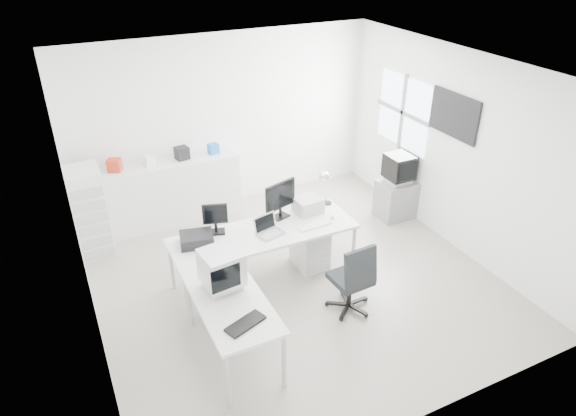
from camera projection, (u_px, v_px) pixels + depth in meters
name	position (u px, v px, depth m)	size (l,w,h in m)	color
floor	(294.00, 279.00, 6.90)	(5.00, 5.00, 0.01)	silver
ceiling	(296.00, 71.00, 5.53)	(5.00, 5.00, 0.01)	white
back_wall	(225.00, 123.00, 8.18)	(5.00, 0.02, 2.80)	white
left_wall	(78.00, 235.00, 5.27)	(0.02, 5.00, 2.80)	white
right_wall	(455.00, 151.00, 7.16)	(0.02, 5.00, 2.80)	white
window	(403.00, 112.00, 8.00)	(0.02, 1.20, 1.10)	white
wall_picture	(454.00, 115.00, 6.99)	(0.04, 0.90, 0.60)	black
main_desk	(265.00, 256.00, 6.72)	(2.40, 0.80, 0.75)	silver
side_desk	(233.00, 328.00, 5.53)	(0.70, 1.40, 0.75)	silver
drawer_pedestal	(310.00, 246.00, 7.06)	(0.40, 0.50, 0.60)	silver
inkjet_printer	(197.00, 239.00, 6.26)	(0.40, 0.31, 0.14)	black
lcd_monitor_small	(215.00, 219.00, 6.43)	(0.31, 0.18, 0.39)	black
lcd_monitor_large	(280.00, 200.00, 6.74)	(0.49, 0.20, 0.51)	black
laptop	(271.00, 227.00, 6.42)	(0.36, 0.37, 0.24)	#B7B7BA
white_keyboard	(314.00, 225.00, 6.66)	(0.45, 0.14, 0.02)	silver
white_mouse	(332.00, 217.00, 6.80)	(0.06, 0.06, 0.06)	silver
laser_printer	(308.00, 205.00, 6.94)	(0.35, 0.30, 0.20)	#B0B0B0
desk_lamp	(328.00, 188.00, 7.07)	(0.17, 0.17, 0.50)	silver
crt_monitor	(222.00, 271.00, 5.44)	(0.38, 0.38, 0.43)	#B7B7BA
black_keyboard	(245.00, 324.00, 5.03)	(0.42, 0.17, 0.03)	black
office_chair	(351.00, 275.00, 6.16)	(0.57, 0.57, 0.99)	#232527
tv_cabinet	(396.00, 199.00, 8.23)	(0.56, 0.46, 0.62)	gray
crt_tv	(399.00, 169.00, 7.97)	(0.50, 0.48, 0.45)	black
sideboard	(173.00, 191.00, 8.02)	(2.06, 0.51, 1.03)	silver
clutter_box_a	(114.00, 165.00, 7.42)	(0.18, 0.16, 0.18)	red
clutter_box_b	(149.00, 160.00, 7.62)	(0.15, 0.13, 0.15)	silver
clutter_box_c	(182.00, 153.00, 7.80)	(0.19, 0.17, 0.19)	black
clutter_box_d	(213.00, 149.00, 8.00)	(0.15, 0.13, 0.15)	blue
clutter_bottle	(92.00, 167.00, 7.33)	(0.07, 0.07, 0.22)	silver
filing_cabinet	(90.00, 212.00, 7.18)	(0.46, 0.54, 1.31)	silver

